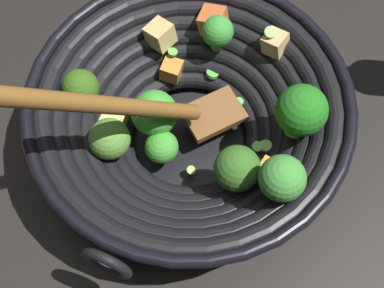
% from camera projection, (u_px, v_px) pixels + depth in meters
% --- Properties ---
extents(ground_plane, '(4.00, 4.00, 0.00)m').
position_uv_depth(ground_plane, '(190.00, 142.00, 0.69)').
color(ground_plane, black).
extents(wok, '(0.40, 0.37, 0.28)m').
position_uv_depth(wok, '(190.00, 116.00, 0.63)').
color(wok, black).
rests_on(wok, ground).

